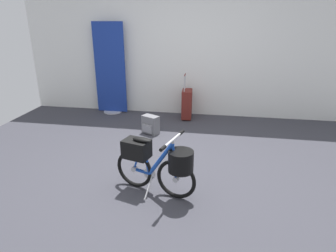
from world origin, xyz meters
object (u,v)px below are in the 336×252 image
backpack_on_floor (150,125)px  folding_bike_foreground (158,162)px  floor_banner_stand (110,73)px  rolling_suitcase (187,104)px

backpack_on_floor → folding_bike_foreground: bearing=-74.3°
floor_banner_stand → backpack_on_floor: (1.00, -0.99, -0.63)m
rolling_suitcase → backpack_on_floor: rolling_suitcase is taller
floor_banner_stand → rolling_suitcase: size_ratio=2.08×
floor_banner_stand → folding_bike_foreground: 3.08m
floor_banner_stand → folding_bike_foreground: floor_banner_stand is taller
folding_bike_foreground → floor_banner_stand: bearing=118.9°
backpack_on_floor → floor_banner_stand: bearing=135.4°
floor_banner_stand → rolling_suitcase: 1.59m
floor_banner_stand → folding_bike_foreground: bearing=-61.1°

